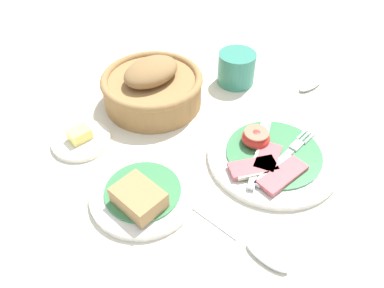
% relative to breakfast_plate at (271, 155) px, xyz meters
% --- Properties ---
extents(ground_plane, '(3.00, 3.00, 0.00)m').
position_rel_breakfast_plate_xyz_m(ground_plane, '(-0.05, -0.02, -0.01)').
color(ground_plane, beige).
extents(breakfast_plate, '(0.24, 0.24, 0.04)m').
position_rel_breakfast_plate_xyz_m(breakfast_plate, '(0.00, 0.00, 0.00)').
color(breakfast_plate, silver).
rests_on(breakfast_plate, ground_plane).
extents(bread_plate, '(0.18, 0.18, 0.05)m').
position_rel_breakfast_plate_xyz_m(bread_plate, '(-0.24, 0.03, 0.00)').
color(bread_plate, silver).
rests_on(bread_plate, ground_plane).
extents(sugar_cup, '(0.08, 0.08, 0.07)m').
position_rel_breakfast_plate_xyz_m(sugar_cup, '(0.08, 0.24, 0.03)').
color(sugar_cup, '#337F6B').
rests_on(sugar_cup, ground_plane).
extents(bread_basket, '(0.21, 0.21, 0.10)m').
position_rel_breakfast_plate_xyz_m(bread_basket, '(-0.12, 0.26, 0.03)').
color(bread_basket, olive).
rests_on(bread_basket, ground_plane).
extents(butter_dish, '(0.11, 0.11, 0.03)m').
position_rel_breakfast_plate_xyz_m(butter_dish, '(-0.29, 0.21, -0.00)').
color(butter_dish, silver).
rests_on(butter_dish, ground_plane).
extents(teaspoon_by_saucer, '(0.19, 0.05, 0.01)m').
position_rel_breakfast_plate_xyz_m(teaspoon_by_saucer, '(0.19, 0.13, -0.01)').
color(teaspoon_by_saucer, silver).
rests_on(teaspoon_by_saucer, ground_plane).
extents(teaspoon_near_cup, '(0.08, 0.19, 0.01)m').
position_rel_breakfast_plate_xyz_m(teaspoon_near_cup, '(-0.14, -0.13, -0.01)').
color(teaspoon_near_cup, silver).
rests_on(teaspoon_near_cup, ground_plane).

